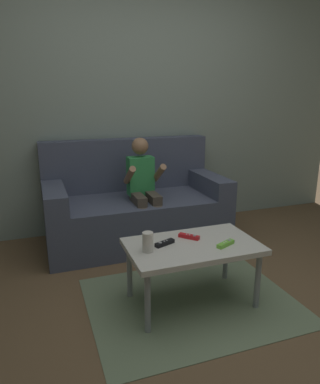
% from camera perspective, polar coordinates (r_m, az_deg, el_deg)
% --- Properties ---
extents(ground_plane, '(9.24, 9.24, 0.00)m').
position_cam_1_polar(ground_plane, '(2.27, 11.67, -20.73)').
color(ground_plane, brown).
extents(wall_back, '(4.62, 0.05, 2.50)m').
position_cam_1_polar(wall_back, '(3.58, -3.36, 14.12)').
color(wall_back, gray).
rests_on(wall_back, ground).
extents(couch, '(1.61, 0.80, 0.92)m').
position_cam_1_polar(couch, '(3.31, -4.11, -2.47)').
color(couch, '#474C60').
rests_on(couch, ground).
extents(person_seated_on_couch, '(0.32, 0.39, 0.97)m').
position_cam_1_polar(person_seated_on_couch, '(3.08, -2.68, 0.92)').
color(person_seated_on_couch, '#4C4238').
rests_on(person_seated_on_couch, ground).
extents(coffee_table, '(0.83, 0.50, 0.42)m').
position_cam_1_polar(coffee_table, '(2.29, 5.26, -9.27)').
color(coffee_table, beige).
rests_on(coffee_table, ground).
extents(area_rug, '(1.34, 1.06, 0.01)m').
position_cam_1_polar(area_rug, '(2.47, 5.04, -17.09)').
color(area_rug, '#6B7A5B').
rests_on(area_rug, ground).
extents(game_remote_black_near_edge, '(0.14, 0.08, 0.03)m').
position_cam_1_polar(game_remote_black_near_edge, '(2.25, 0.76, -8.22)').
color(game_remote_black_near_edge, black).
rests_on(game_remote_black_near_edge, coffee_table).
extents(game_remote_lime_center, '(0.14, 0.09, 0.03)m').
position_cam_1_polar(game_remote_lime_center, '(2.27, 10.53, -8.21)').
color(game_remote_lime_center, '#72C638').
rests_on(game_remote_lime_center, coffee_table).
extents(game_remote_red_far_corner, '(0.12, 0.13, 0.03)m').
position_cam_1_polar(game_remote_red_far_corner, '(2.35, 4.71, -7.16)').
color(game_remote_red_far_corner, red).
rests_on(game_remote_red_far_corner, coffee_table).
extents(soda_can, '(0.07, 0.07, 0.12)m').
position_cam_1_polar(soda_can, '(2.14, -1.97, -8.05)').
color(soda_can, silver).
rests_on(soda_can, coffee_table).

